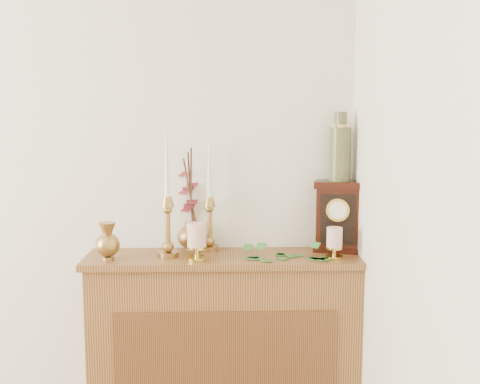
{
  "coord_description": "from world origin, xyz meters",
  "views": [
    {
      "loc": [
        1.4,
        -0.36,
        1.54
      ],
      "look_at": [
        1.47,
        2.05,
        1.22
      ],
      "focal_mm": 42.0,
      "sensor_mm": 36.0,
      "label": 1
    }
  ],
  "objects_px": {
    "bud_vase": "(108,242)",
    "mantel_clock": "(338,217)",
    "candlestick_center": "(210,215)",
    "ginger_jar": "(189,203)",
    "ceramic_vase": "(340,150)",
    "candlestick_left": "(168,217)"
  },
  "relations": [
    {
      "from": "bud_vase",
      "to": "mantel_clock",
      "type": "distance_m",
      "value": 1.04
    },
    {
      "from": "candlestick_center",
      "to": "mantel_clock",
      "type": "relative_size",
      "value": 1.56
    },
    {
      "from": "candlestick_center",
      "to": "mantel_clock",
      "type": "distance_m",
      "value": 0.59
    },
    {
      "from": "ginger_jar",
      "to": "ceramic_vase",
      "type": "bearing_deg",
      "value": -5.46
    },
    {
      "from": "candlestick_center",
      "to": "bud_vase",
      "type": "distance_m",
      "value": 0.48
    },
    {
      "from": "candlestick_left",
      "to": "candlestick_center",
      "type": "relative_size",
      "value": 1.09
    },
    {
      "from": "candlestick_left",
      "to": "ceramic_vase",
      "type": "bearing_deg",
      "value": 7.73
    },
    {
      "from": "candlestick_center",
      "to": "bud_vase",
      "type": "relative_size",
      "value": 3.04
    },
    {
      "from": "bud_vase",
      "to": "candlestick_center",
      "type": "bearing_deg",
      "value": 22.79
    },
    {
      "from": "candlestick_center",
      "to": "candlestick_left",
      "type": "bearing_deg",
      "value": -146.54
    },
    {
      "from": "ginger_jar",
      "to": "mantel_clock",
      "type": "height_order",
      "value": "ginger_jar"
    },
    {
      "from": "candlestick_center",
      "to": "ginger_jar",
      "type": "xyz_separation_m",
      "value": [
        -0.1,
        0.05,
        0.05
      ]
    },
    {
      "from": "mantel_clock",
      "to": "ceramic_vase",
      "type": "xyz_separation_m",
      "value": [
        0.0,
        0.0,
        0.31
      ]
    },
    {
      "from": "candlestick_left",
      "to": "candlestick_center",
      "type": "bearing_deg",
      "value": 33.46
    },
    {
      "from": "bud_vase",
      "to": "ceramic_vase",
      "type": "bearing_deg",
      "value": 9.26
    },
    {
      "from": "bud_vase",
      "to": "mantel_clock",
      "type": "bearing_deg",
      "value": 9.11
    },
    {
      "from": "bud_vase",
      "to": "ginger_jar",
      "type": "relative_size",
      "value": 0.35
    },
    {
      "from": "mantel_clock",
      "to": "ceramic_vase",
      "type": "height_order",
      "value": "ceramic_vase"
    },
    {
      "from": "bud_vase",
      "to": "ginger_jar",
      "type": "bearing_deg",
      "value": 34.74
    },
    {
      "from": "candlestick_left",
      "to": "mantel_clock",
      "type": "bearing_deg",
      "value": 7.53
    },
    {
      "from": "candlestick_left",
      "to": "ceramic_vase",
      "type": "height_order",
      "value": "ceramic_vase"
    },
    {
      "from": "bud_vase",
      "to": "ginger_jar",
      "type": "xyz_separation_m",
      "value": [
        0.34,
        0.23,
        0.13
      ]
    }
  ]
}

